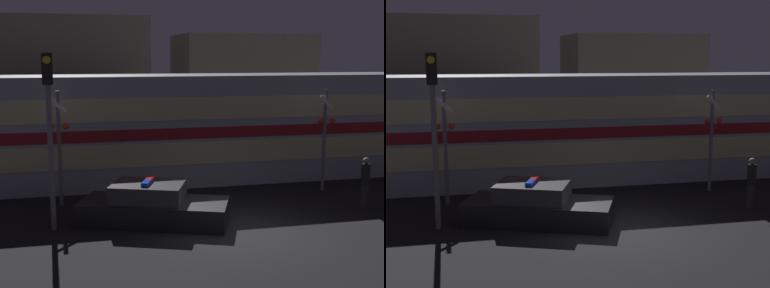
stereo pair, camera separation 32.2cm
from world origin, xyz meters
TOP-DOWN VIEW (x-y plane):
  - ground_plane at (0.00, 0.00)m, footprint 120.00×120.00m
  - train at (1.45, 6.94)m, footprint 20.08×3.16m
  - police_car at (-2.30, 1.45)m, footprint 4.88×3.40m
  - pedestrian at (4.93, 1.36)m, footprint 0.30×0.30m
  - crossing_signal_near at (4.69, 3.90)m, footprint 0.69×0.30m
  - crossing_signal_far at (-5.07, 4.10)m, footprint 0.69×0.30m
  - traffic_light_corner at (-5.28, 1.46)m, footprint 0.30×0.46m
  - building_left at (-5.17, 15.23)m, footprint 9.12×6.42m
  - building_center at (5.11, 15.18)m, footprint 7.29×5.14m

SIDE VIEW (x-z plane):
  - ground_plane at x=0.00m, z-range 0.00..0.00m
  - police_car at x=-2.30m, z-range -0.18..1.20m
  - pedestrian at x=4.93m, z-range 0.02..1.78m
  - crossing_signal_near at x=4.69m, z-range 0.22..4.08m
  - train at x=1.45m, z-range 0.00..4.35m
  - crossing_signal_far at x=-5.07m, z-range 0.22..4.17m
  - building_center at x=5.11m, z-range 0.00..6.28m
  - traffic_light_corner at x=-5.28m, z-range 0.80..5.99m
  - building_left at x=-5.17m, z-range 0.00..7.06m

